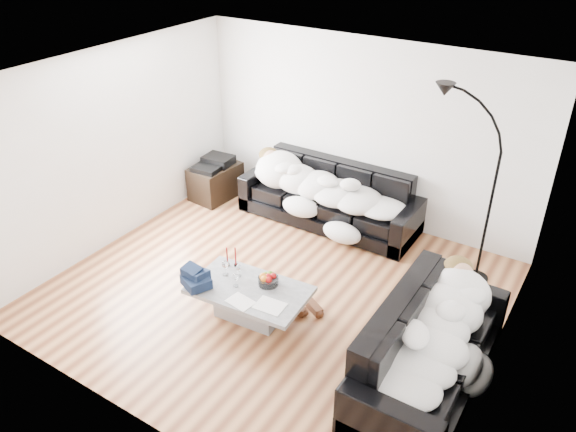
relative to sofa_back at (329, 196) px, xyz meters
The scene contains 24 objects.
ground 1.87m from the sofa_back, 81.79° to the right, with size 5.00×5.00×0.00m, color brown.
wall_back 1.02m from the sofa_back, 59.71° to the left, with size 5.00×0.02×2.60m, color silver.
wall_left 3.01m from the sofa_back, 141.15° to the right, with size 0.02×4.50×2.60m, color silver.
wall_right 3.41m from the sofa_back, 33.17° to the right, with size 0.02×4.50×2.60m, color silver.
ceiling 2.84m from the sofa_back, 81.79° to the right, with size 5.00×5.00×0.00m, color white.
sofa_back is the anchor object (origin of this frame).
sofa_right 3.18m from the sofa_back, 43.50° to the right, with size 2.16×0.93×0.88m, color black.
sleeper_back 0.22m from the sofa_back, 90.00° to the right, with size 2.19×0.76×0.44m, color white, non-canonical shape.
sleeper_right 3.19m from the sofa_back, 43.50° to the right, with size 1.85×0.78×0.45m, color white, non-canonical shape.
teal_cushion 2.73m from the sofa_back, 34.07° to the right, with size 0.36×0.30×0.20m, color #0F6D4D.
coffee_table 2.35m from the sofa_back, 83.22° to the right, with size 1.31×0.76×0.38m, color #939699.
fruit_bowl 2.19m from the sofa_back, 79.19° to the right, with size 0.23×0.23×0.14m, color white.
wine_glass_a 2.20m from the sofa_back, 88.94° to the right, with size 0.06×0.06×0.15m, color white.
wine_glass_b 2.27m from the sofa_back, 92.54° to the right, with size 0.08×0.08×0.19m, color white.
wine_glass_c 2.38m from the sofa_back, 86.93° to the right, with size 0.07×0.07×0.16m, color white.
candle_left 2.11m from the sofa_back, 95.39° to the right, with size 0.04×0.04×0.24m, color maroon.
candle_right 2.07m from the sofa_back, 92.99° to the right, with size 0.05×0.05×0.25m, color maroon.
newspaper_a 2.54m from the sofa_back, 75.38° to the right, with size 0.31×0.24×0.01m, color silver.
newspaper_b 2.60m from the sofa_back, 82.52° to the right, with size 0.29×0.20×0.01m, color silver.
navy_jacket 2.61m from the sofa_back, 96.35° to the right, with size 0.34×0.28×0.17m, color black, non-canonical shape.
shoes 2.12m from the sofa_back, 68.79° to the right, with size 0.44×0.32×0.10m, color #472311, non-canonical shape.
av_cabinet 1.89m from the sofa_back, behind, with size 0.53×0.76×0.53m, color black.
stereo 1.89m from the sofa_back, behind, with size 0.44×0.34×0.13m, color black.
floor_lamp 2.33m from the sofa_back, ahead, with size 0.76×0.30×2.09m, color black, non-canonical shape.
Camera 1 is at (3.04, -4.49, 4.17)m, focal length 35.00 mm.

